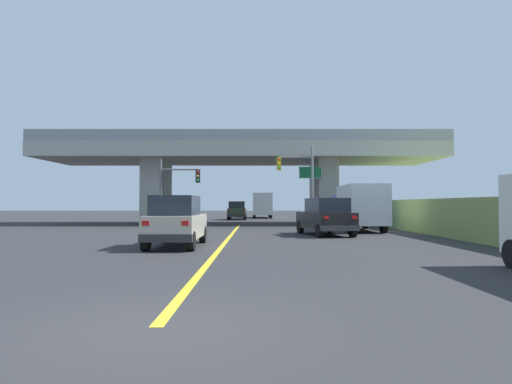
# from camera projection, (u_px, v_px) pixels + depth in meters

# --- Properties ---
(ground) EXTENTS (160.00, 160.00, 0.00)m
(ground) POSITION_uv_depth(u_px,v_px,m) (240.00, 224.00, 37.90)
(ground) COLOR #2B2B2D
(overpass_bridge) EXTENTS (33.49, 8.65, 7.56)m
(overpass_bridge) POSITION_uv_depth(u_px,v_px,m) (240.00, 162.00, 38.05)
(overpass_bridge) COLOR #A8A59E
(overpass_bridge) RESTS_ON ground
(lane_divider_stripe) EXTENTS (0.20, 28.78, 0.01)m
(lane_divider_stripe) POSITION_uv_depth(u_px,v_px,m) (227.00, 240.00, 20.31)
(lane_divider_stripe) COLOR yellow
(lane_divider_stripe) RESTS_ON ground
(suv_lead) EXTENTS (1.89, 4.59, 2.02)m
(suv_lead) POSITION_uv_depth(u_px,v_px,m) (176.00, 221.00, 17.25)
(suv_lead) COLOR #B7B29E
(suv_lead) RESTS_ON ground
(suv_crossing) EXTENTS (2.79, 4.92, 2.02)m
(suv_crossing) POSITION_uv_depth(u_px,v_px,m) (325.00, 217.00, 23.72)
(suv_crossing) COLOR black
(suv_crossing) RESTS_ON ground
(box_truck) EXTENTS (2.33, 6.53, 2.88)m
(box_truck) POSITION_uv_depth(u_px,v_px,m) (359.00, 207.00, 27.64)
(box_truck) COLOR navy
(box_truck) RESTS_ON ground
(sedan_oncoming) EXTENTS (2.00, 4.59, 2.02)m
(sedan_oncoming) POSITION_uv_depth(u_px,v_px,m) (237.00, 211.00, 47.95)
(sedan_oncoming) COLOR #2D4C33
(sedan_oncoming) RESTS_ON ground
(traffic_signal_nearside) EXTENTS (2.74, 0.36, 6.02)m
(traffic_signal_nearside) POSITION_uv_depth(u_px,v_px,m) (301.00, 177.00, 32.48)
(traffic_signal_nearside) COLOR slate
(traffic_signal_nearside) RESTS_ON ground
(traffic_signal_farside) EXTENTS (2.96, 0.36, 5.01)m
(traffic_signal_farside) POSITION_uv_depth(u_px,v_px,m) (175.00, 185.00, 31.58)
(traffic_signal_farside) COLOR #56595E
(traffic_signal_farside) RESTS_ON ground
(highway_sign) EXTENTS (1.85, 0.17, 4.91)m
(highway_sign) POSITION_uv_depth(u_px,v_px,m) (310.00, 180.00, 35.19)
(highway_sign) COLOR slate
(highway_sign) RESTS_ON ground
(semi_truck_distant) EXTENTS (2.33, 7.53, 3.07)m
(semi_truck_distant) POSITION_uv_depth(u_px,v_px,m) (262.00, 205.00, 54.39)
(semi_truck_distant) COLOR red
(semi_truck_distant) RESTS_ON ground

